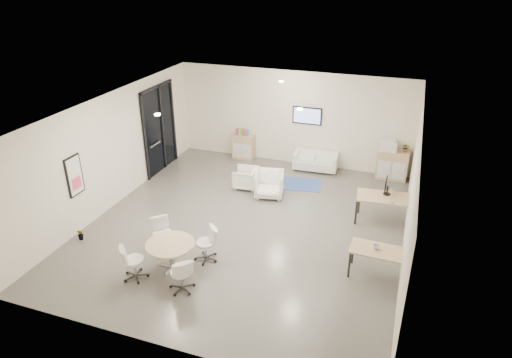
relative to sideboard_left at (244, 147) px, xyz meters
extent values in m
cube|color=#5E5B56|center=(1.70, -4.27, -0.83)|extent=(8.00, 9.00, 0.80)
cube|color=white|center=(1.70, -4.27, 3.17)|extent=(8.00, 9.00, 0.80)
cube|color=white|center=(1.70, 0.63, 1.17)|extent=(8.00, 0.80, 3.20)
cube|color=white|center=(1.70, -9.17, 1.17)|extent=(8.00, 0.80, 3.20)
cube|color=white|center=(-2.70, -4.27, 1.17)|extent=(0.80, 9.00, 3.20)
cube|color=white|center=(6.10, -4.27, 1.17)|extent=(0.80, 9.00, 3.20)
cube|color=black|center=(-2.26, -1.77, 1.00)|extent=(0.02, 1.90, 2.85)
cube|color=black|center=(-2.24, -1.77, 2.38)|extent=(0.06, 1.90, 0.08)
cube|color=black|center=(-2.24, -2.68, 1.00)|extent=(0.06, 0.08, 2.85)
cube|color=black|center=(-2.24, -0.86, 1.00)|extent=(0.06, 0.08, 2.85)
cube|color=black|center=(-2.24, -1.62, 1.00)|extent=(0.06, 0.07, 2.85)
cube|color=#B2B2B7|center=(-2.20, -2.22, 0.62)|extent=(0.04, 0.60, 0.05)
cube|color=black|center=(-2.28, -5.87, 1.12)|extent=(0.04, 0.54, 1.04)
cube|color=white|center=(-2.26, -5.87, 1.12)|extent=(0.01, 0.46, 0.96)
cube|color=#EC4C6C|center=(-2.25, -5.87, 0.92)|extent=(0.01, 0.32, 0.30)
cube|color=black|center=(2.20, 0.19, 1.32)|extent=(0.98, 0.05, 0.58)
cube|color=#8EA3F6|center=(2.20, 0.16, 1.32)|extent=(0.90, 0.01, 0.50)
cylinder|color=#FFEAC6|center=(-0.10, -5.27, 2.75)|extent=(0.14, 0.14, 0.03)
cylinder|color=#FFEAC6|center=(2.90, -3.77, 2.75)|extent=(0.14, 0.14, 0.03)
cylinder|color=#FFEAC6|center=(1.70, -1.27, 2.75)|extent=(0.14, 0.14, 0.03)
cube|color=tan|center=(0.00, 0.00, 0.00)|extent=(0.77, 0.38, 0.86)
cube|color=silver|center=(-0.18, -0.20, -0.08)|extent=(0.32, 0.02, 0.52)
cube|color=silver|center=(0.18, -0.20, -0.08)|extent=(0.32, 0.02, 0.52)
cube|color=tan|center=(5.10, -0.03, 0.05)|extent=(0.97, 0.45, 0.97)
cube|color=silver|center=(4.87, -0.26, -0.04)|extent=(0.41, 0.02, 0.58)
cube|color=silver|center=(5.32, -0.26, -0.04)|extent=(0.41, 0.02, 0.58)
cube|color=red|center=(-0.24, 0.00, 0.54)|extent=(0.04, 0.14, 0.22)
cube|color=#337FCC|center=(-0.18, 0.00, 0.54)|extent=(0.04, 0.14, 0.22)
cube|color=gold|center=(-0.12, 0.00, 0.54)|extent=(0.04, 0.14, 0.22)
cube|color=#4CB24C|center=(-0.07, 0.00, 0.54)|extent=(0.04, 0.14, 0.22)
cube|color=#CC6619|center=(-0.01, 0.00, 0.54)|extent=(0.04, 0.14, 0.22)
cube|color=purple|center=(0.05, 0.00, 0.54)|extent=(0.04, 0.14, 0.22)
cube|color=#E54C7F|center=(0.11, 0.00, 0.54)|extent=(0.04, 0.14, 0.22)
cube|color=teal|center=(0.16, 0.00, 0.54)|extent=(0.04, 0.14, 0.22)
cube|color=white|center=(4.89, -0.03, 0.69)|extent=(0.56, 0.49, 0.30)
cube|color=white|center=(4.89, -0.03, 0.87)|extent=(0.42, 0.37, 0.06)
cube|color=silver|center=(2.64, -0.18, -0.20)|extent=(1.48, 0.80, 0.27)
cube|color=silver|center=(2.64, 0.10, 0.07)|extent=(1.45, 0.24, 0.27)
cube|color=silver|center=(1.98, -0.18, -0.07)|extent=(0.17, 0.73, 0.54)
cube|color=silver|center=(3.30, -0.18, -0.07)|extent=(0.17, 0.73, 0.54)
cube|color=navy|center=(2.39, -1.42, -0.42)|extent=(1.54, 1.14, 0.01)
imported|color=silver|center=(0.88, -2.18, -0.07)|extent=(0.71, 0.75, 0.71)
imported|color=silver|center=(1.75, -2.48, -0.01)|extent=(0.96, 0.93, 0.84)
cube|color=tan|center=(5.12, -2.95, 0.33)|extent=(1.57, 0.89, 0.04)
cube|color=black|center=(4.43, -3.27, -0.06)|extent=(0.05, 0.05, 0.74)
cube|color=black|center=(5.82, -3.27, -0.06)|extent=(0.05, 0.05, 0.74)
cube|color=black|center=(4.43, -2.62, -0.06)|extent=(0.05, 0.05, 0.74)
cube|color=black|center=(5.82, -2.62, -0.06)|extent=(0.05, 0.05, 0.74)
cube|color=tan|center=(5.20, -5.33, 0.22)|extent=(1.30, 0.69, 0.04)
cube|color=black|center=(4.61, -5.60, -0.11)|extent=(0.05, 0.05, 0.63)
cube|color=black|center=(5.80, -5.60, -0.11)|extent=(0.05, 0.05, 0.63)
cube|color=black|center=(4.61, -5.06, -0.11)|extent=(0.05, 0.05, 0.63)
cube|color=black|center=(5.80, -5.06, -0.11)|extent=(0.05, 0.05, 0.63)
cylinder|color=black|center=(5.12, -2.80, 0.37)|extent=(0.20, 0.20, 0.02)
cube|color=black|center=(5.12, -2.80, 0.49)|extent=(0.04, 0.03, 0.24)
cube|color=black|center=(5.07, -2.80, 0.64)|extent=(0.03, 0.50, 0.32)
cylinder|color=tan|center=(0.74, -6.62, 0.22)|extent=(1.10, 1.10, 0.04)
cylinder|color=#B2B2B7|center=(0.74, -6.62, -0.11)|extent=(0.10, 0.10, 0.63)
cube|color=#B2B2B7|center=(0.74, -6.62, -0.41)|extent=(0.64, 0.06, 0.03)
cube|color=#B2B2B7|center=(0.74, -6.62, -0.41)|extent=(0.06, 0.64, 0.03)
imported|color=#3F7F3F|center=(5.44, 0.00, 0.65)|extent=(0.27, 0.30, 0.22)
imported|color=#3F7F3F|center=(-2.00, -6.34, -0.36)|extent=(0.28, 0.36, 0.14)
imported|color=white|center=(5.11, -5.31, 0.31)|extent=(0.16, 0.13, 0.14)
camera|label=1|loc=(5.39, -14.08, 5.95)|focal=32.00mm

